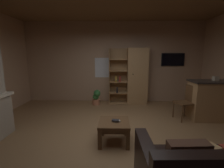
# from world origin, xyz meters

# --- Properties ---
(floor) EXTENTS (6.42, 5.25, 0.02)m
(floor) POSITION_xyz_m (0.00, 0.00, -0.01)
(floor) COLOR olive
(floor) RESTS_ON ground
(wall_back) EXTENTS (6.54, 0.06, 2.89)m
(wall_back) POSITION_xyz_m (0.00, 2.66, 1.45)
(wall_back) COLOR tan
(wall_back) RESTS_ON ground
(window_pane_back) EXTENTS (0.60, 0.01, 0.72)m
(window_pane_back) POSITION_xyz_m (-0.39, 2.62, 1.27)
(window_pane_back) COLOR white
(bookshelf_cabinet) EXTENTS (1.35, 0.41, 1.96)m
(bookshelf_cabinet) POSITION_xyz_m (0.76, 2.38, 0.97)
(bookshelf_cabinet) COLOR #A87F51
(bookshelf_cabinet) RESTS_ON ground
(kitchen_bar_counter) EXTENTS (1.41, 0.60, 1.05)m
(kitchen_bar_counter) POSITION_xyz_m (2.76, 0.95, 0.53)
(kitchen_bar_counter) COLOR #A87F51
(kitchen_bar_counter) RESTS_ON ground
(tissue_box) EXTENTS (0.12, 0.12, 0.11)m
(tissue_box) POSITION_xyz_m (2.68, 0.98, 1.10)
(tissue_box) COLOR #BFB299
(tissue_box) RESTS_ON kitchen_bar_counter
(coffee_table) EXTENTS (0.59, 0.58, 0.42)m
(coffee_table) POSITION_xyz_m (0.06, -0.24, 0.34)
(coffee_table) COLOR brown
(coffee_table) RESTS_ON ground
(table_book_0) EXTENTS (0.15, 0.13, 0.02)m
(table_book_0) POSITION_xyz_m (0.11, -0.22, 0.43)
(table_book_0) COLOR beige
(table_book_0) RESTS_ON coffee_table
(table_book_1) EXTENTS (0.15, 0.10, 0.02)m
(table_book_1) POSITION_xyz_m (0.08, -0.24, 0.45)
(table_book_1) COLOR black
(table_book_1) RESTS_ON coffee_table
(dining_chair) EXTENTS (0.51, 0.51, 0.92)m
(dining_chair) POSITION_xyz_m (1.98, 0.94, 0.53)
(dining_chair) COLOR brown
(dining_chair) RESTS_ON ground
(potted_floor_plant) EXTENTS (0.29, 0.26, 0.53)m
(potted_floor_plant) POSITION_xyz_m (-0.59, 2.15, 0.26)
(potted_floor_plant) COLOR #B77051
(potted_floor_plant) RESTS_ON ground
(wall_mounted_tv) EXTENTS (0.81, 0.06, 0.46)m
(wall_mounted_tv) POSITION_xyz_m (2.14, 2.59, 1.56)
(wall_mounted_tv) COLOR black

